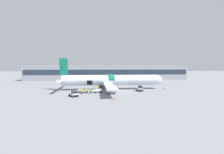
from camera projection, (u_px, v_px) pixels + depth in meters
name	position (u px, v px, depth m)	size (l,w,h in m)	color
ground_plane	(121.00, 91.00, 48.40)	(500.00, 500.00, 0.00)	slate
terminal_strip	(109.00, 73.00, 91.62)	(96.90, 9.30, 8.80)	gray
airplane	(110.00, 81.00, 51.30)	(36.51, 32.53, 10.53)	silver
baggage_tug_lead	(74.00, 94.00, 39.13)	(2.86, 3.60, 1.56)	silver
baggage_tug_mid	(140.00, 89.00, 47.84)	(1.94, 2.86, 1.78)	silver
baggage_cart_loading	(84.00, 91.00, 45.48)	(4.20, 2.10, 1.00)	#B7BABF
baggage_cart_queued	(98.00, 91.00, 45.33)	(3.84, 2.34, 1.02)	silver
ground_crew_loader_a	(86.00, 91.00, 43.06)	(0.44, 0.55, 1.59)	#2D2D33
ground_crew_loader_b	(90.00, 91.00, 43.21)	(0.60, 0.47, 1.71)	#1E2338
ground_crew_driver	(81.00, 91.00, 42.44)	(0.55, 0.55, 1.72)	#1E2338
ground_crew_supervisor	(98.00, 88.00, 48.15)	(0.59, 0.59, 1.84)	black
suitcase_on_tarmac_upright	(76.00, 93.00, 42.82)	(0.41, 0.35, 0.76)	olive
safety_cone_nose	(164.00, 88.00, 52.27)	(0.64, 0.64, 0.67)	black
safety_cone_engine_left	(114.00, 98.00, 35.29)	(0.56, 0.56, 0.65)	black
safety_cone_wingtip	(116.00, 92.00, 43.75)	(0.57, 0.57, 0.67)	black
safety_cone_tail	(60.00, 90.00, 47.69)	(0.50, 0.50, 0.68)	black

